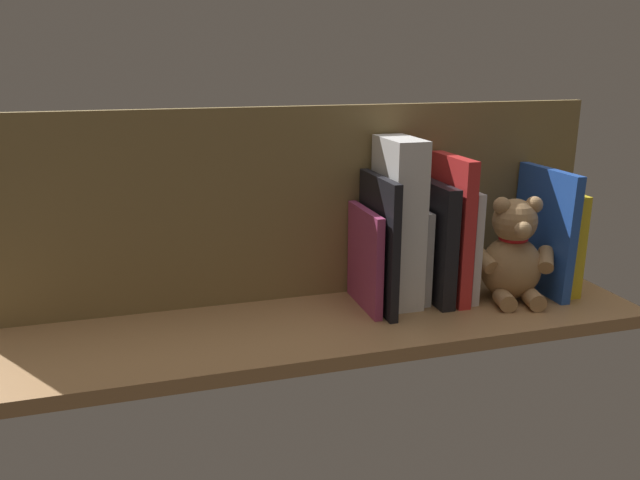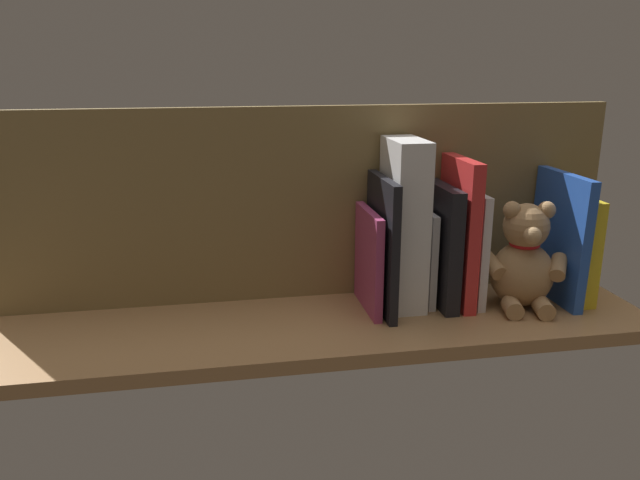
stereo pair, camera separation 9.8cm
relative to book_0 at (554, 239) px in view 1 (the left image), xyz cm
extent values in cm
cube|color=#A87A4C|center=(44.89, 2.96, -10.13)|extent=(107.09, 27.13, 2.20)
cube|color=olive|center=(44.89, -8.35, 7.42)|extent=(107.09, 1.50, 32.90)
cube|color=yellow|center=(0.00, 0.00, 0.00)|extent=(2.68, 14.41, 18.07)
cube|color=blue|center=(2.87, 0.87, 1.97)|extent=(2.19, 16.15, 22.03)
ellipsoid|color=tan|center=(10.41, 3.32, -3.53)|extent=(12.35, 11.54, 11.01)
sphere|color=tan|center=(10.41, 3.32, 4.81)|extent=(7.57, 7.57, 7.57)
sphere|color=tan|center=(7.65, 3.98, 7.65)|extent=(2.92, 2.92, 2.92)
sphere|color=tan|center=(13.17, 2.65, 7.65)|extent=(2.92, 2.92, 2.92)
sphere|color=tan|center=(11.16, 6.44, 4.24)|extent=(2.92, 2.92, 2.92)
cylinder|color=tan|center=(5.65, 5.88, -1.61)|extent=(5.14, 5.93, 4.07)
cylinder|color=tan|center=(15.82, 3.43, -1.61)|extent=(3.17, 5.66, 4.07)
cylinder|color=tan|center=(9.10, 8.44, -7.57)|extent=(3.81, 4.70, 2.92)
cylinder|color=tan|center=(13.91, 7.29, -7.57)|extent=(3.81, 4.70, 2.92)
torus|color=red|center=(10.41, 3.32, 1.80)|extent=(6.06, 6.06, 0.86)
cube|color=silver|center=(18.21, -0.97, 0.59)|extent=(1.42, 12.47, 19.24)
cube|color=red|center=(20.66, -0.49, 3.37)|extent=(2.15, 13.43, 24.82)
cube|color=black|center=(23.60, -0.51, 1.18)|extent=(2.42, 13.38, 20.43)
cube|color=silver|center=(26.07, -1.91, -1.00)|extent=(1.20, 10.59, 16.08)
cube|color=white|center=(30.04, -1.25, 4.99)|extent=(5.44, 11.70, 28.04)
cube|color=black|center=(34.12, 0.40, 2.11)|extent=(1.40, 15.20, 22.28)
cube|color=#B23F72|center=(36.15, -0.37, -0.62)|extent=(1.34, 13.68, 16.83)
camera|label=1|loc=(71.41, 93.00, 31.59)|focal=35.45mm
camera|label=2|loc=(61.91, 95.27, 31.59)|focal=35.45mm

